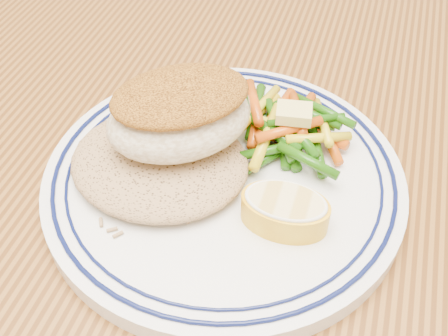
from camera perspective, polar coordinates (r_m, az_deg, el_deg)
dining_table at (r=0.46m, az=-1.49°, el=-13.17°), size 1.50×0.90×0.75m
plate at (r=0.40m, az=0.00°, el=-1.07°), size 0.25×0.25×0.02m
rice_pilaf at (r=0.39m, az=-6.59°, el=0.96°), size 0.13×0.11×0.02m
fish_fillet at (r=0.38m, az=-4.55°, el=5.56°), size 0.12×0.12×0.05m
vegetable_pile at (r=0.41m, az=6.22°, el=4.23°), size 0.10×0.09×0.03m
butter_pat at (r=0.39m, az=7.13°, el=5.54°), size 0.03×0.02×0.01m
lemon_wedge at (r=0.36m, az=6.20°, el=-4.23°), size 0.06×0.05×0.02m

